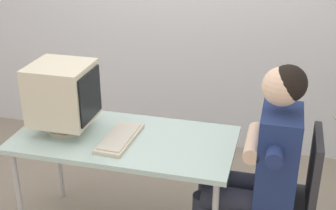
% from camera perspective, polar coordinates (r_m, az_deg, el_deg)
% --- Properties ---
extents(desk, '(1.35, 0.66, 0.73)m').
position_cam_1_polar(desk, '(2.88, -5.36, -4.99)').
color(desk, '#B7B7BC').
rests_on(desk, ground_plane).
extents(crt_monitor, '(0.37, 0.35, 0.44)m').
position_cam_1_polar(crt_monitor, '(2.88, -12.84, 1.36)').
color(crt_monitor, beige).
rests_on(crt_monitor, desk).
extents(keyboard, '(0.18, 0.42, 0.03)m').
position_cam_1_polar(keyboard, '(2.82, -5.93, -4.06)').
color(keyboard, beige).
rests_on(keyboard, desk).
extents(office_chair, '(0.41, 0.41, 0.91)m').
position_cam_1_polar(office_chair, '(2.81, 14.70, -10.71)').
color(office_chair, '#4C4C51').
rests_on(office_chair, ground_plane).
extents(person_seated, '(0.70, 0.55, 1.29)m').
position_cam_1_polar(person_seated, '(2.70, 11.11, -6.74)').
color(person_seated, navy).
rests_on(person_seated, ground_plane).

